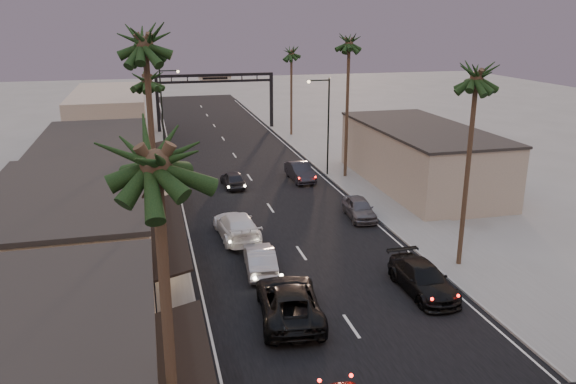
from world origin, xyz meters
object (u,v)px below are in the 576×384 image
palm_la (155,145)px  oncoming_pickup (289,301)px  palm_far (145,38)px  oncoming_silver (260,259)px  palm_lb (144,35)px  palm_ra (478,69)px  arch (215,87)px  streetlight_left (164,104)px  streetlight_right (326,119)px  palm_ld (143,36)px  curbside_black (423,279)px  palm_rc (291,50)px  palm_lc (146,74)px

palm_la → oncoming_pickup: bearing=62.9°
palm_far → oncoming_silver: palm_far is taller
palm_lb → oncoming_silver: 14.40m
oncoming_pickup → oncoming_silver: bearing=-79.8°
palm_ra → arch: bearing=100.6°
arch → streetlight_left: streetlight_left is taller
streetlight_right → palm_ld: bearing=147.2°
palm_far → arch: bearing=-44.0°
arch → streetlight_right: 25.94m
palm_la → streetlight_left: bearing=88.0°
oncoming_pickup → curbside_black: size_ratio=1.15×
palm_ra → curbside_black: 11.58m
curbside_black → arch: bearing=94.9°
streetlight_right → palm_rc: (1.68, 19.00, 5.14)m
palm_lc → oncoming_silver: palm_lc is taller
palm_lb → oncoming_pickup: (5.93, -1.42, -12.52)m
palm_la → palm_lb: size_ratio=0.87×
streetlight_right → palm_ld: (-15.52, 10.00, 7.09)m
streetlight_right → palm_ra: (1.68, -21.00, 6.11)m
palm_ld → oncoming_pickup: size_ratio=2.28×
palm_ld → curbside_black: bearing=-68.1°
palm_lc → palm_rc: bearing=58.4°
arch → palm_far: (-8.30, 8.00, 5.91)m
arch → streetlight_left: 13.85m
arch → oncoming_silver: (-3.01, -43.92, -4.77)m
streetlight_right → palm_lc: 18.66m
palm_la → palm_ra: (17.20, 15.00, 0.00)m
streetlight_left → palm_ld: palm_ld is taller
palm_rc → oncoming_pickup: size_ratio=1.96×
palm_la → palm_ra: 22.82m
palm_lb → curbside_black: size_ratio=2.81×
palm_ra → oncoming_silver: size_ratio=2.87×
palm_ra → oncoming_pickup: bearing=-163.1°
palm_ra → oncoming_pickup: 15.83m
palm_lb → oncoming_silver: palm_lb is taller
palm_ra → palm_la: bearing=-138.9°
streetlight_right → curbside_black: size_ratio=1.67×
palm_far → curbside_black: size_ratio=2.44×
palm_la → curbside_black: (13.50, 12.39, -10.66)m
arch → palm_ra: size_ratio=1.15×
palm_lb → palm_far: size_ratio=1.15×
palm_lb → palm_rc: bearing=67.7°
streetlight_left → palm_la: bearing=-92.0°
arch → palm_ld: bearing=-119.8°
arch → oncoming_pickup: bearing=-93.1°
curbside_black → palm_ra: bearing=34.3°
palm_la → palm_rc: palm_la is taller
streetlight_right → oncoming_silver: 21.86m
palm_ld → palm_la: bearing=-90.0°
arch → oncoming_silver: bearing=-93.9°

